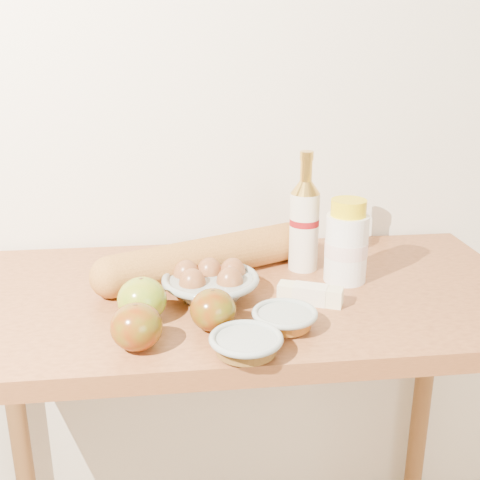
% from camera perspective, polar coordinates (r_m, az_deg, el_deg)
% --- Properties ---
extents(back_wall, '(3.50, 0.02, 2.60)m').
position_cam_1_polar(back_wall, '(1.47, -1.72, 15.09)').
color(back_wall, silver).
rests_on(back_wall, ground).
extents(table, '(1.20, 0.60, 0.90)m').
position_cam_1_polar(table, '(1.30, -0.16, -9.75)').
color(table, '#AC6637').
rests_on(table, ground).
extents(bourbon_bottle, '(0.08, 0.08, 0.27)m').
position_cam_1_polar(bourbon_bottle, '(1.33, 6.12, 1.65)').
color(bourbon_bottle, beige).
rests_on(bourbon_bottle, table).
extents(cream_bottle, '(0.11, 0.11, 0.18)m').
position_cam_1_polar(cream_bottle, '(1.28, 10.06, -0.35)').
color(cream_bottle, white).
rests_on(cream_bottle, table).
extents(egg_bowl, '(0.20, 0.20, 0.07)m').
position_cam_1_polar(egg_bowl, '(1.21, -2.81, -4.06)').
color(egg_bowl, gray).
rests_on(egg_bowl, table).
extents(baguette, '(0.51, 0.29, 0.09)m').
position_cam_1_polar(baguette, '(1.30, -3.12, -1.65)').
color(baguette, '#C3843B').
rests_on(baguette, table).
extents(apple_yellowgreen, '(0.10, 0.10, 0.08)m').
position_cam_1_polar(apple_yellowgreen, '(1.12, -9.27, -5.59)').
color(apple_yellowgreen, olive).
rests_on(apple_yellowgreen, table).
extents(apple_redgreen_front, '(0.10, 0.10, 0.08)m').
position_cam_1_polar(apple_redgreen_front, '(1.02, -9.79, -8.10)').
color(apple_redgreen_front, '#8D0B07').
rests_on(apple_redgreen_front, table).
extents(apple_redgreen_right, '(0.10, 0.10, 0.08)m').
position_cam_1_polar(apple_redgreen_right, '(1.07, -2.58, -6.63)').
color(apple_redgreen_right, maroon).
rests_on(apple_redgreen_right, table).
extents(sugar_bowl, '(0.15, 0.15, 0.04)m').
position_cam_1_polar(sugar_bowl, '(1.00, 0.57, -9.86)').
color(sugar_bowl, '#93A09C').
rests_on(sugar_bowl, table).
extents(syrup_bowl, '(0.15, 0.15, 0.03)m').
position_cam_1_polar(syrup_bowl, '(1.09, 4.25, -7.45)').
color(syrup_bowl, '#96A49E').
rests_on(syrup_bowl, table).
extents(butter_stick, '(0.13, 0.08, 0.04)m').
position_cam_1_polar(butter_stick, '(1.19, 6.66, -5.14)').
color(butter_stick, beige).
rests_on(butter_stick, table).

